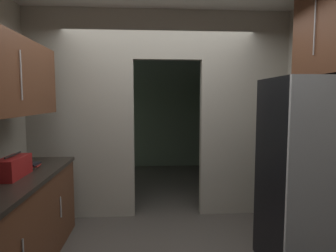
# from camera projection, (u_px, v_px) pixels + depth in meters

# --- Properties ---
(kitchen_partition) EXTENTS (3.50, 0.12, 2.77)m
(kitchen_partition) POSITION_uv_depth(u_px,v_px,m) (157.00, 109.00, 3.89)
(kitchen_partition) COLOR #ADA899
(kitchen_partition) RESTS_ON ground
(adjoining_room_shell) EXTENTS (3.50, 3.02, 2.77)m
(adjoining_room_shell) POSITION_uv_depth(u_px,v_px,m) (156.00, 110.00, 5.92)
(adjoining_room_shell) COLOR slate
(adjoining_room_shell) RESTS_ON ground
(refrigerator) EXTENTS (0.78, 0.73, 1.79)m
(refrigerator) POSITION_uv_depth(u_px,v_px,m) (310.00, 175.00, 2.67)
(refrigerator) COLOR black
(refrigerator) RESTS_ON ground
(lower_cabinet_run) EXTENTS (0.68, 2.08, 0.89)m
(lower_cabinet_run) POSITION_uv_depth(u_px,v_px,m) (7.00, 230.00, 2.55)
(lower_cabinet_run) COLOR brown
(lower_cabinet_run) RESTS_ON ground
(upper_cabinet_fridgeside) EXTENTS (0.36, 0.85, 0.93)m
(upper_cabinet_fridgeside) POSITION_uv_depth(u_px,v_px,m) (334.00, 25.00, 2.65)
(upper_cabinet_fridgeside) COLOR brown
(boombox) EXTENTS (0.18, 0.43, 0.21)m
(boombox) POSITION_uv_depth(u_px,v_px,m) (13.00, 167.00, 2.61)
(boombox) COLOR maroon
(boombox) RESTS_ON lower_cabinet_run
(book_stack) EXTENTS (0.15, 0.17, 0.05)m
(book_stack) POSITION_uv_depth(u_px,v_px,m) (32.00, 165.00, 2.99)
(book_stack) COLOR beige
(book_stack) RESTS_ON lower_cabinet_run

